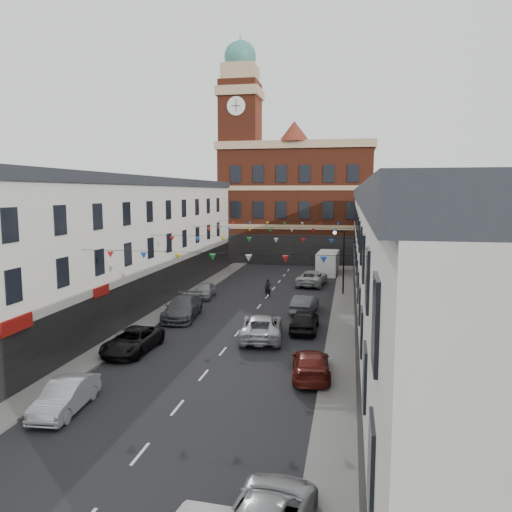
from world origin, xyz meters
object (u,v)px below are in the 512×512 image
Objects in this scene: moving_car at (261,327)px; pedestrian at (268,288)px; car_right_e at (305,304)px; car_right_f at (312,278)px; car_right_c at (311,364)px; car_right_d at (304,320)px; car_left_c at (133,341)px; car_left_d at (182,308)px; car_left_b at (65,396)px; white_van at (328,263)px; street_lamp at (341,253)px; car_left_e at (205,290)px.

moving_car is 12.94m from pedestrian.
car_right_f reaches higher than car_right_e.
car_right_d is (-1.11, 8.45, 0.08)m from car_right_c.
car_left_c is 8.13m from car_left_d.
car_right_c is at bearing -65.32° from pedestrian.
moving_car is (-1.80, -19.33, 0.01)m from car_right_f.
car_right_f reaches higher than car_right_c.
car_left_b is 0.88× the size of car_right_c.
car_right_d is 11.41m from pedestrian.
car_right_c is at bearing 97.48° from car_right_d.
car_left_c is 11.58m from car_right_d.
pedestrian is (-5.40, 19.02, 0.13)m from car_right_c.
car_left_d is 24.94m from white_van.
car_right_e is at bearing -113.58° from moving_car.
car_left_b is at bearing -91.88° from pedestrian.
car_right_d is 5.19m from car_right_e.
car_right_c is 2.89× the size of pedestrian.
street_lamp is 1.06× the size of moving_car.
moving_car reaches higher than car_left_b.
car_right_c is 1.05× the size of car_right_e.
car_left_c is 0.85× the size of white_van.
car_right_c is (10.15, 6.08, 0.00)m from car_left_b.
car_right_c is at bearing 102.24° from car_right_e.
car_right_f reaches higher than car_left_c.
street_lamp is at bearing -98.37° from car_right_c.
car_left_e is at bearing 87.78° from car_left_b.
car_right_f reaches higher than car_left_e.
car_right_d is at bearing 98.26° from car_right_f.
car_left_c is at bearing -97.62° from car_left_d.
car_right_e is at bearing 15.55° from car_left_d.
car_left_c is 10.96m from car_right_c.
car_left_d reaches higher than car_right_c.
moving_car is at bearing 41.01° from car_right_d.
car_right_e is at bearing 53.36° from car_left_c.
car_left_e is 2.41× the size of pedestrian.
car_right_f is 0.96× the size of white_van.
car_left_c is 8.18m from moving_car.
car_right_d is at bearing -88.33° from white_van.
car_left_c is 25.08m from car_right_f.
car_right_f is at bearing 71.25° from car_left_c.
street_lamp is 1.34× the size of car_right_e.
street_lamp reaches higher than car_right_d.
car_right_e is 7.73m from moving_car.
street_lamp reaches higher than car_left_b.
car_right_e is 0.81× the size of car_right_f.
car_right_f is at bearing -82.52° from car_right_e.
car_right_d is at bearing 53.95° from car_left_b.
car_right_c is 13.70m from car_right_e.
white_van reaches higher than car_left_c.
moving_car is 27.09m from white_van.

